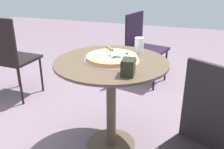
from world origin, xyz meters
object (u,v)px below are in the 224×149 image
napkin_dispenser (128,67)px  patio_table (111,84)px  patio_chair_far (142,43)px  patio_chair_corner (9,54)px  patio_chair_near (204,148)px  pizza_server (112,51)px  pizza_on_tray (112,58)px  drinking_cup (139,46)px

napkin_dispenser → patio_table: bearing=34.1°
napkin_dispenser → patio_chair_far: bearing=2.4°
napkin_dispenser → patio_chair_corner: patio_chair_corner is taller
patio_table → patio_chair_near: patio_chair_near is taller
napkin_dispenser → pizza_server: bearing=29.9°
patio_chair_corner → pizza_on_tray: bearing=162.1°
patio_table → patio_chair_far: patio_chair_far is taller
patio_chair_near → patio_chair_corner: bearing=-25.9°
pizza_on_tray → patio_chair_near: (-0.65, 0.52, -0.22)m
napkin_dispenser → patio_chair_corner: bearing=59.6°
pizza_server → patio_chair_corner: size_ratio=0.21×
napkin_dispenser → patio_chair_far: size_ratio=0.13×
drinking_cup → pizza_on_tray: bearing=57.9°
pizza_server → napkin_dispenser: bearing=126.6°
patio_table → pizza_server: (0.01, -0.04, 0.24)m
patio_table → napkin_dispenser: size_ratio=7.54×
napkin_dispenser → patio_chair_near: patio_chair_near is taller
patio_table → pizza_on_tray: (-0.00, -0.02, 0.20)m
patio_table → pizza_server: pizza_server is taller
drinking_cup → patio_chair_far: bearing=-79.2°
napkin_dispenser → pizza_on_tray: bearing=31.9°
pizza_on_tray → drinking_cup: (-0.14, -0.22, 0.04)m
pizza_on_tray → patio_chair_near: patio_chair_near is taller
pizza_on_tray → pizza_server: (0.01, -0.03, 0.04)m
pizza_server → drinking_cup: size_ratio=1.56×
patio_table → patio_chair_near: 0.83m
patio_table → pizza_on_tray: pizza_on_tray is taller
napkin_dispenser → drinking_cup: bearing=-1.6°
drinking_cup → patio_chair_near: 0.94m
patio_table → pizza_on_tray: size_ratio=2.08×
patio_chair_corner → pizza_server: bearing=163.1°
pizza_on_tray → patio_chair_far: (0.07, -1.34, -0.24)m
drinking_cup → patio_chair_corner: 1.46m
patio_table → napkin_dispenser: 0.36m
patio_table → napkin_dispenser: bearing=130.9°
patio_chair_near → patio_chair_far: bearing=-68.8°
napkin_dispenser → patio_chair_far: patio_chair_far is taller
napkin_dispenser → patio_chair_far: 1.61m
patio_chair_corner → patio_table: bearing=161.5°
patio_table → drinking_cup: size_ratio=6.65×
pizza_server → patio_chair_corner: bearing=-16.9°
pizza_on_tray → patio_chair_far: patio_chair_far is taller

